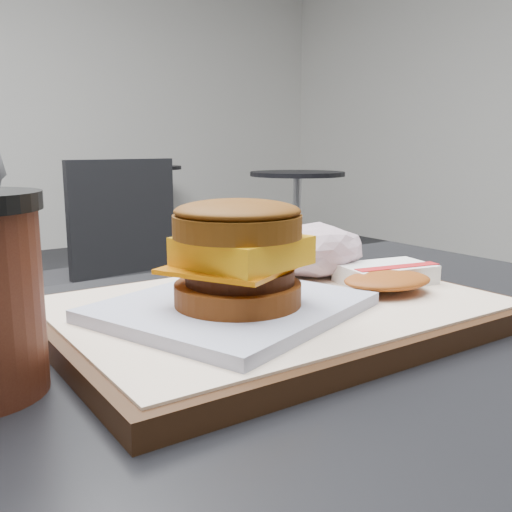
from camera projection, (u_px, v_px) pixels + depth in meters
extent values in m
cube|color=black|center=(326.00, 358.00, 0.47)|extent=(0.80, 0.60, 0.04)
cube|color=#311B0D|center=(274.00, 312.00, 0.50)|extent=(0.38, 0.28, 0.02)
cube|color=white|center=(274.00, 301.00, 0.50)|extent=(0.36, 0.26, 0.00)
cube|color=silver|center=(231.00, 307.00, 0.46)|extent=(0.24, 0.22, 0.01)
cylinder|color=#6D340F|center=(238.00, 293.00, 0.45)|extent=(0.13, 0.13, 0.02)
cylinder|color=#351407|center=(240.00, 276.00, 0.45)|extent=(0.11, 0.11, 0.01)
cube|color=orange|center=(232.00, 267.00, 0.44)|extent=(0.12, 0.12, 0.00)
cube|color=#F8B20F|center=(242.00, 251.00, 0.44)|extent=(0.10, 0.10, 0.02)
cylinder|color=brown|center=(237.00, 226.00, 0.44)|extent=(0.13, 0.13, 0.02)
ellipsoid|color=brown|center=(237.00, 211.00, 0.44)|extent=(0.13, 0.13, 0.02)
cube|color=white|center=(386.00, 273.00, 0.56)|extent=(0.10, 0.07, 0.02)
cube|color=red|center=(398.00, 267.00, 0.55)|extent=(0.09, 0.03, 0.00)
ellipsoid|color=#AE571B|center=(387.00, 280.00, 0.52)|extent=(0.09, 0.07, 0.01)
cylinder|color=#B3B3B8|center=(76.00, 354.00, 1.96)|extent=(0.06, 0.06, 0.44)
cube|color=black|center=(72.00, 286.00, 1.92)|extent=(0.47, 0.47, 0.04)
cube|color=black|center=(123.00, 217.00, 1.98)|extent=(0.40, 0.08, 0.40)
cylinder|color=black|center=(296.00, 275.00, 4.10)|extent=(0.40, 0.40, 0.02)
cylinder|color=#A5A5AA|center=(297.00, 226.00, 4.03)|extent=(0.06, 0.06, 0.70)
cylinder|color=black|center=(297.00, 174.00, 3.96)|extent=(0.66, 0.66, 0.03)
cylinder|color=black|center=(147.00, 247.00, 5.25)|extent=(0.40, 0.40, 0.02)
cylinder|color=#A5A5AA|center=(146.00, 208.00, 5.19)|extent=(0.06, 0.06, 0.70)
cylinder|color=black|center=(144.00, 168.00, 5.12)|extent=(0.66, 0.66, 0.03)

